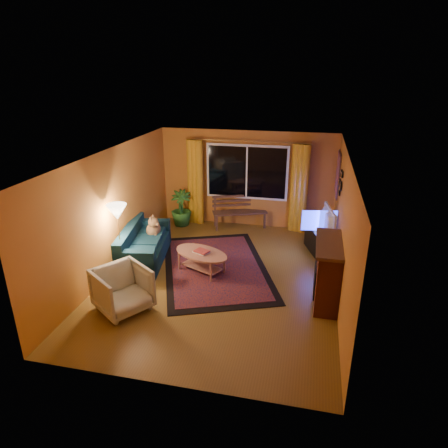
% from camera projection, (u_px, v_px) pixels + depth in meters
% --- Properties ---
extents(floor, '(4.50, 6.00, 0.02)m').
position_uv_depth(floor, '(221.00, 278.00, 8.08)').
color(floor, brown).
rests_on(floor, ground).
extents(ceiling, '(4.50, 6.00, 0.02)m').
position_uv_depth(ceiling, '(220.00, 154.00, 7.15)').
color(ceiling, white).
rests_on(ceiling, ground).
extents(wall_back, '(4.50, 0.02, 2.50)m').
position_uv_depth(wall_back, '(247.00, 179.00, 10.34)').
color(wall_back, '#BF752B').
rests_on(wall_back, ground).
extents(wall_left, '(0.02, 6.00, 2.50)m').
position_uv_depth(wall_left, '(112.00, 211.00, 8.07)').
color(wall_left, '#BF752B').
rests_on(wall_left, ground).
extents(wall_right, '(0.02, 6.00, 2.50)m').
position_uv_depth(wall_right, '(343.00, 230.00, 7.15)').
color(wall_right, '#BF752B').
rests_on(wall_right, ground).
extents(window, '(2.00, 0.02, 1.30)m').
position_uv_depth(window, '(247.00, 172.00, 10.21)').
color(window, black).
rests_on(window, wall_back).
extents(curtain_rod, '(3.20, 0.03, 0.03)m').
position_uv_depth(curtain_rod, '(247.00, 141.00, 9.87)').
color(curtain_rod, '#BF8C3F').
rests_on(curtain_rod, wall_back).
extents(curtain_left, '(0.36, 0.36, 2.24)m').
position_uv_depth(curtain_left, '(196.00, 182.00, 10.55)').
color(curtain_left, gold).
rests_on(curtain_left, ground).
extents(curtain_right, '(0.36, 0.36, 2.24)m').
position_uv_depth(curtain_right, '(299.00, 189.00, 10.00)').
color(curtain_right, gold).
rests_on(curtain_right, ground).
extents(bench, '(1.46, 0.89, 0.42)m').
position_uv_depth(bench, '(240.00, 220.00, 10.52)').
color(bench, '#442C20').
rests_on(bench, ground).
extents(potted_plant, '(0.66, 0.66, 0.95)m').
position_uv_depth(potted_plant, '(181.00, 208.00, 10.57)').
color(potted_plant, '#235B1E').
rests_on(potted_plant, ground).
extents(sofa, '(1.14, 2.02, 0.77)m').
position_uv_depth(sofa, '(144.00, 244.00, 8.68)').
color(sofa, '#0B2633').
rests_on(sofa, ground).
extents(dog, '(0.46, 0.55, 0.51)m').
position_uv_depth(dog, '(153.00, 226.00, 8.96)').
color(dog, olive).
rests_on(dog, sofa).
extents(armchair, '(1.13, 1.14, 0.86)m').
position_uv_depth(armchair, '(122.00, 288.00, 6.87)').
color(armchair, beige).
rests_on(armchair, ground).
extents(floor_lamp, '(0.30, 0.30, 1.50)m').
position_uv_depth(floor_lamp, '(120.00, 240.00, 7.95)').
color(floor_lamp, '#BF8C3F').
rests_on(floor_lamp, ground).
extents(rug, '(3.17, 3.85, 0.02)m').
position_uv_depth(rug, '(215.00, 267.00, 8.48)').
color(rug, maroon).
rests_on(rug, ground).
extents(coffee_table, '(1.61, 1.61, 0.44)m').
position_uv_depth(coffee_table, '(202.00, 262.00, 8.22)').
color(coffee_table, '#AD6E58').
rests_on(coffee_table, ground).
extents(tv_console, '(0.82, 1.35, 0.53)m').
position_uv_depth(tv_console, '(322.00, 244.00, 8.95)').
color(tv_console, black).
rests_on(tv_console, ground).
extents(television, '(0.33, 1.02, 0.58)m').
position_uv_depth(television, '(325.00, 221.00, 8.74)').
color(television, black).
rests_on(television, tv_console).
extents(fireplace, '(0.40, 1.20, 1.10)m').
position_uv_depth(fireplace, '(328.00, 274.00, 7.09)').
color(fireplace, maroon).
rests_on(fireplace, ground).
extents(mirror_cluster, '(0.06, 0.60, 0.56)m').
position_uv_depth(mirror_cluster, '(340.00, 181.00, 8.14)').
color(mirror_cluster, black).
rests_on(mirror_cluster, wall_right).
extents(painting, '(0.04, 0.76, 0.96)m').
position_uv_depth(painting, '(338.00, 174.00, 9.23)').
color(painting, '#EA4C12').
rests_on(painting, wall_right).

